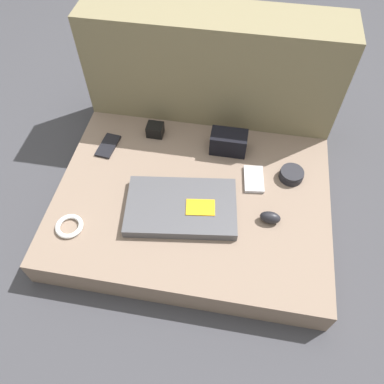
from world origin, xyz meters
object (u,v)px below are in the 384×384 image
at_px(phone_silver, 254,179).
at_px(computer_mouse, 270,217).
at_px(phone_black, 108,146).
at_px(charger_brick, 155,130).
at_px(laptop, 181,207).
at_px(speaker_puck, 291,175).
at_px(camera_pouch, 229,142).

bearing_deg(phone_silver, computer_mouse, -75.53).
distance_m(phone_black, charger_brick, 0.18).
bearing_deg(charger_brick, phone_silver, -22.59).
relative_size(laptop, speaker_puck, 4.58).
height_order(speaker_puck, phone_black, speaker_puck).
bearing_deg(computer_mouse, phone_black, 163.60).
distance_m(speaker_puck, charger_brick, 0.52).
height_order(laptop, computer_mouse, computer_mouse).
bearing_deg(speaker_puck, computer_mouse, -108.76).
distance_m(phone_silver, camera_pouch, 0.16).
height_order(laptop, phone_black, laptop).
xyz_separation_m(computer_mouse, phone_silver, (-0.06, 0.15, -0.01)).
distance_m(laptop, phone_black, 0.39).
bearing_deg(phone_silver, phone_black, 165.89).
bearing_deg(charger_brick, speaker_puck, -13.81).
distance_m(computer_mouse, charger_brick, 0.54).
height_order(speaker_puck, phone_silver, speaker_puck).
xyz_separation_m(speaker_puck, phone_silver, (-0.12, -0.03, -0.01)).
relative_size(phone_black, charger_brick, 1.99).
bearing_deg(laptop, speaker_puck, 21.68).
height_order(phone_black, charger_brick, charger_brick).
distance_m(computer_mouse, phone_black, 0.63).
height_order(phone_silver, charger_brick, charger_brick).
xyz_separation_m(computer_mouse, camera_pouch, (-0.16, 0.28, 0.02)).
relative_size(speaker_puck, phone_black, 0.69).
xyz_separation_m(laptop, speaker_puck, (0.34, 0.19, -0.00)).
relative_size(laptop, computer_mouse, 5.59).
bearing_deg(phone_black, laptop, -29.37).
distance_m(laptop, charger_brick, 0.35).
distance_m(speaker_puck, phone_silver, 0.13).
relative_size(computer_mouse, camera_pouch, 0.52).
bearing_deg(speaker_puck, phone_silver, -164.80).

